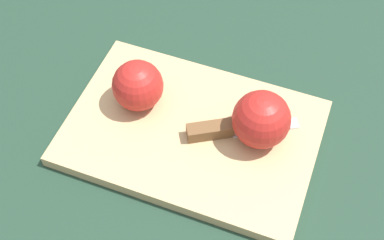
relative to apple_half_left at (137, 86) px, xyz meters
name	(u,v)px	position (x,y,z in m)	size (l,w,h in m)	color
ground_plane	(192,136)	(0.08, -0.02, -0.05)	(4.00, 4.00, 0.00)	#1E3828
cutting_board	(192,133)	(0.08, -0.02, -0.04)	(0.33, 0.23, 0.02)	tan
apple_half_left	(137,86)	(0.00, 0.00, 0.00)	(0.07, 0.07, 0.07)	red
apple_half_right	(261,120)	(0.17, 0.00, 0.00)	(0.07, 0.07, 0.07)	red
knife	(219,131)	(0.12, -0.01, -0.03)	(0.14, 0.09, 0.02)	silver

